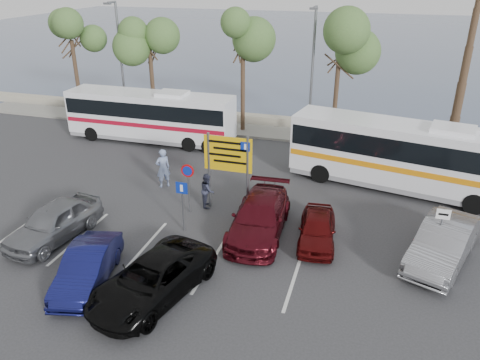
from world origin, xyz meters
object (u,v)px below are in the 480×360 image
(car_silver_b, at_px, (443,243))
(pedestrian_near, at_px, (163,168))
(coach_bus_right, at_px, (409,159))
(car_blue, at_px, (87,267))
(car_maroon, at_px, (259,217))
(street_lamp_right, at_px, (312,68))
(coach_bus_left, at_px, (151,118))
(suv_black, at_px, (152,279))
(car_silver_a, at_px, (54,222))
(direction_sign, at_px, (228,160))
(street_lamp_left, at_px, (120,57))
(car_red, at_px, (317,229))
(pedestrian_far, at_px, (208,190))

(car_silver_b, height_order, pedestrian_near, pedestrian_near)
(coach_bus_right, distance_m, car_blue, 15.54)
(coach_bus_right, bearing_deg, car_maroon, -133.88)
(street_lamp_right, relative_size, coach_bus_left, 0.76)
(street_lamp_right, bearing_deg, car_maroon, -90.48)
(suv_black, height_order, car_silver_b, car_silver_b)
(car_silver_a, bearing_deg, direction_sign, 44.59)
(coach_bus_right, xyz_separation_m, suv_black, (-8.30, -11.13, -0.97))
(street_lamp_left, bearing_deg, coach_bus_left, -40.78)
(car_maroon, distance_m, suv_black, 5.55)
(car_red, bearing_deg, direction_sign, 152.91)
(car_silver_a, height_order, suv_black, car_silver_a)
(car_blue, bearing_deg, street_lamp_right, 60.11)
(coach_bus_right, height_order, car_silver_a, coach_bus_right)
(direction_sign, relative_size, car_maroon, 0.70)
(coach_bus_right, relative_size, pedestrian_near, 5.80)
(street_lamp_left, bearing_deg, car_silver_b, -31.00)
(street_lamp_right, bearing_deg, pedestrian_far, -106.18)
(coach_bus_left, relative_size, coach_bus_right, 0.91)
(car_blue, xyz_separation_m, suv_black, (2.50, 0.00, 0.02))
(suv_black, bearing_deg, pedestrian_far, 109.02)
(car_red, bearing_deg, coach_bus_right, 54.78)
(street_lamp_left, xyz_separation_m, direction_sign, (11.00, -10.32, -2.17))
(coach_bus_left, xyz_separation_m, pedestrian_far, (6.50, -7.32, -0.72))
(coach_bus_right, distance_m, suv_black, 13.92)
(direction_sign, relative_size, suv_black, 0.73)
(car_silver_b, distance_m, pedestrian_far, 10.14)
(car_blue, distance_m, car_silver_b, 13.00)
(car_silver_a, bearing_deg, coach_bus_left, 105.16)
(coach_bus_left, height_order, pedestrian_near, coach_bus_left)
(car_blue, height_order, car_red, car_blue)
(car_red, distance_m, suv_black, 6.93)
(coach_bus_right, height_order, car_silver_b, coach_bus_right)
(street_lamp_right, bearing_deg, car_blue, -106.37)
(coach_bus_left, height_order, car_maroon, coach_bus_left)
(street_lamp_right, xyz_separation_m, pedestrian_far, (-3.00, -10.34, -3.79))
(street_lamp_right, height_order, suv_black, street_lamp_right)
(pedestrian_near, bearing_deg, coach_bus_left, -103.58)
(car_blue, relative_size, car_silver_b, 0.83)
(direction_sign, relative_size, car_red, 1.00)
(coach_bus_right, bearing_deg, car_red, -119.69)
(pedestrian_far, bearing_deg, suv_black, 167.52)
(car_silver_a, xyz_separation_m, suv_black, (5.50, -2.22, -0.07))
(coach_bus_left, bearing_deg, car_silver_a, -82.74)
(street_lamp_right, bearing_deg, car_silver_b, -59.78)
(pedestrian_near, bearing_deg, street_lamp_left, -96.47)
(coach_bus_left, bearing_deg, car_maroon, -43.75)
(street_lamp_left, bearing_deg, pedestrian_far, -45.95)
(car_silver_b, bearing_deg, car_silver_a, -149.79)
(street_lamp_left, height_order, coach_bus_left, street_lamp_left)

